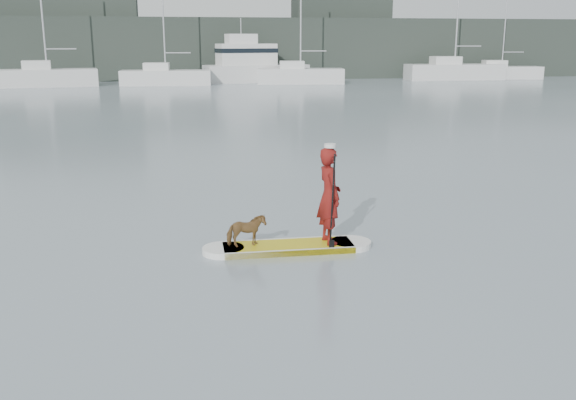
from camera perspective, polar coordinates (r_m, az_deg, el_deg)
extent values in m
plane|color=slate|center=(14.68, -7.94, -1.70)|extent=(140.00, 140.00, 0.00)
cube|color=gold|center=(12.43, 0.00, -4.20)|extent=(2.52, 0.87, 0.12)
cylinder|color=silver|center=(12.31, -5.77, -4.47)|extent=(0.80, 0.80, 0.12)
cylinder|color=silver|center=(12.68, 5.60, -3.90)|extent=(0.80, 0.80, 0.12)
cube|color=silver|center=(12.78, -0.26, -3.69)|extent=(2.50, 0.13, 0.12)
cube|color=silver|center=(12.09, 0.28, -4.75)|extent=(2.50, 0.13, 0.12)
imported|color=maroon|center=(12.31, 3.69, 0.39)|extent=(0.52, 0.73, 1.87)
cylinder|color=silver|center=(12.11, 3.76, 4.84)|extent=(0.22, 0.22, 0.07)
imported|color=#55371D|center=(12.23, -3.74, -2.74)|extent=(0.77, 0.43, 0.62)
cylinder|color=black|center=(12.01, 3.97, -0.23)|extent=(0.04, 0.30, 1.89)
cube|color=black|center=(12.26, 3.90, -4.30)|extent=(0.10, 0.02, 0.32)
cube|color=silver|center=(59.31, -20.57, 10.13)|extent=(8.46, 3.87, 1.46)
cube|color=silver|center=(59.28, -21.46, 11.12)|extent=(2.53, 2.21, 0.73)
cylinder|color=#B7B7BC|center=(59.28, -21.08, 15.76)|extent=(0.15, 0.15, 10.24)
cylinder|color=#B7B7BC|center=(59.21, -19.54, 12.54)|extent=(2.50, 0.47, 0.10)
cube|color=silver|center=(58.31, -10.80, 10.63)|extent=(7.95, 2.99, 1.30)
cube|color=silver|center=(58.33, -11.62, 11.55)|extent=(2.30, 1.85, 0.65)
cylinder|color=#B7B7BC|center=(58.27, -11.06, 16.19)|extent=(0.13, 0.13, 10.01)
cylinder|color=#B7B7BC|center=(58.16, -9.77, 12.77)|extent=(2.23, 0.26, 0.09)
cube|color=silver|center=(59.20, 1.12, 10.95)|extent=(8.04, 3.65, 1.36)
cube|color=silver|center=(59.11, 0.36, 11.93)|extent=(2.41, 2.07, 0.68)
cylinder|color=#B7B7BC|center=(59.15, 1.15, 16.39)|extent=(0.14, 0.14, 9.88)
cylinder|color=#B7B7BC|center=(59.19, 2.28, 13.10)|extent=(2.31, 0.44, 0.10)
cube|color=silver|center=(67.09, 14.55, 10.96)|extent=(9.71, 3.31, 1.52)
cube|color=silver|center=(66.69, 13.84, 11.97)|extent=(2.78, 2.12, 0.76)
cylinder|color=#B7B7BC|center=(67.52, 15.74, 13.03)|extent=(2.62, 0.24, 0.11)
cube|color=silver|center=(61.76, -2.83, 11.18)|extent=(10.09, 4.71, 1.59)
cube|color=silver|center=(61.40, -3.73, 12.79)|extent=(5.69, 3.33, 1.94)
cube|color=silver|center=(61.24, -4.20, 14.10)|extent=(2.97, 2.12, 0.88)
cube|color=black|center=(61.39, -3.73, 13.12)|extent=(5.79, 3.41, 0.40)
cylinder|color=#B7B7BC|center=(61.25, -4.22, 15.18)|extent=(0.09, 0.09, 1.41)
cube|color=black|center=(67.13, -10.48, 13.08)|extent=(90.00, 6.00, 6.00)
cube|color=black|center=(68.76, -19.15, 13.83)|extent=(14.00, 4.00, 9.00)
cube|color=black|center=(70.61, 4.70, 14.12)|extent=(10.00, 4.00, 8.00)
cube|color=silver|center=(70.01, 18.44, 10.69)|extent=(8.09, 3.53, 1.24)
cube|color=silver|center=(69.71, 17.88, 11.49)|extent=(2.42, 1.94, 0.62)
cylinder|color=#B7B7BC|center=(69.95, 18.78, 14.97)|extent=(0.12, 0.12, 9.25)
cylinder|color=#B7B7BC|center=(70.30, 19.40, 12.30)|extent=(2.12, 0.43, 0.09)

